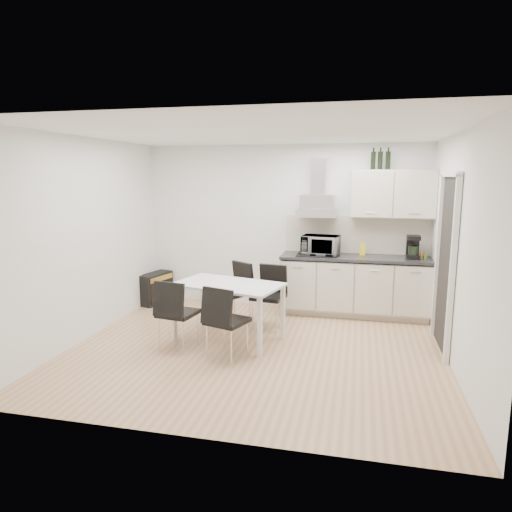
{
  "coord_description": "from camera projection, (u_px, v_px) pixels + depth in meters",
  "views": [
    {
      "loc": [
        1.19,
        -5.22,
        2.11
      ],
      "look_at": [
        -0.09,
        0.38,
        1.1
      ],
      "focal_mm": 32.0,
      "sensor_mm": 36.0,
      "label": 1
    }
  ],
  "objects": [
    {
      "name": "guitar_amp",
      "position": [
        156.0,
        288.0,
        7.63
      ],
      "size": [
        0.41,
        0.66,
        0.51
      ],
      "rotation": [
        0.0,
        0.0,
        -0.25
      ],
      "color": "black",
      "rests_on": "ground"
    },
    {
      "name": "kitchenette",
      "position": [
        358.0,
        262.0,
        6.9
      ],
      "size": [
        2.22,
        0.64,
        2.52
      ],
      "color": "beige",
      "rests_on": "ground"
    },
    {
      "name": "floor_speaker",
      "position": [
        211.0,
        294.0,
        7.7
      ],
      "size": [
        0.21,
        0.2,
        0.28
      ],
      "primitive_type": "cube",
      "rotation": [
        0.0,
        0.0,
        0.38
      ],
      "color": "black",
      "rests_on": "ground"
    },
    {
      "name": "wall_left",
      "position": [
        87.0,
        239.0,
        5.9
      ],
      "size": [
        0.1,
        4.0,
        2.6
      ],
      "primitive_type": "cube",
      "color": "white",
      "rests_on": "ground"
    },
    {
      "name": "wall_back",
      "position": [
        284.0,
        227.0,
        7.33
      ],
      "size": [
        4.5,
        0.1,
        2.6
      ],
      "primitive_type": "cube",
      "color": "white",
      "rests_on": "ground"
    },
    {
      "name": "doorway",
      "position": [
        445.0,
        265.0,
        5.5
      ],
      "size": [
        0.08,
        1.04,
        2.1
      ],
      "primitive_type": "cube",
      "color": "white",
      "rests_on": "ground"
    },
    {
      "name": "ceiling",
      "position": [
        256.0,
        132.0,
        5.18
      ],
      "size": [
        4.5,
        4.5,
        0.0
      ],
      "primitive_type": "plane",
      "color": "white",
      "rests_on": "wall_back"
    },
    {
      "name": "chair_near_left",
      "position": [
        178.0,
        314.0,
        5.59
      ],
      "size": [
        0.51,
        0.56,
        0.88
      ],
      "primitive_type": null,
      "rotation": [
        0.0,
        0.0,
        -0.16
      ],
      "color": "black",
      "rests_on": "ground"
    },
    {
      "name": "wall_right",
      "position": [
        459.0,
        252.0,
        4.92
      ],
      "size": [
        0.1,
        4.0,
        2.6
      ],
      "primitive_type": "cube",
      "color": "white",
      "rests_on": "ground"
    },
    {
      "name": "ground",
      "position": [
        256.0,
        349.0,
        5.63
      ],
      "size": [
        4.5,
        4.5,
        0.0
      ],
      "primitive_type": "plane",
      "color": "tan",
      "rests_on": "ground"
    },
    {
      "name": "wall_front",
      "position": [
        198.0,
        283.0,
        3.49
      ],
      "size": [
        4.5,
        0.1,
        2.6
      ],
      "primitive_type": "cube",
      "color": "white",
      "rests_on": "ground"
    },
    {
      "name": "dining_table",
      "position": [
        228.0,
        290.0,
        5.86
      ],
      "size": [
        1.49,
        1.08,
        0.75
      ],
      "rotation": [
        0.0,
        0.0,
        -0.25
      ],
      "color": "white",
      "rests_on": "ground"
    },
    {
      "name": "chair_near_right",
      "position": [
        227.0,
        322.0,
        5.29
      ],
      "size": [
        0.57,
        0.61,
        0.88
      ],
      "primitive_type": null,
      "rotation": [
        0.0,
        0.0,
        -0.32
      ],
      "color": "black",
      "rests_on": "ground"
    },
    {
      "name": "chair_far_right",
      "position": [
        269.0,
        298.0,
        6.34
      ],
      "size": [
        0.51,
        0.56,
        0.88
      ],
      "primitive_type": null,
      "rotation": [
        0.0,
        0.0,
        2.98
      ],
      "color": "black",
      "rests_on": "ground"
    },
    {
      "name": "chair_far_left",
      "position": [
        233.0,
        294.0,
        6.56
      ],
      "size": [
        0.64,
        0.66,
        0.88
      ],
      "primitive_type": null,
      "rotation": [
        0.0,
        0.0,
        2.56
      ],
      "color": "black",
      "rests_on": "ground"
    }
  ]
}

